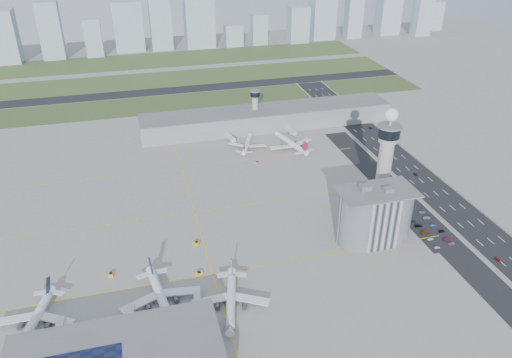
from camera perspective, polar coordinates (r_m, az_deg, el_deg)
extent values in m
plane|color=#9F9C94|center=(288.94, 1.81, -5.85)|extent=(1000.00, 1000.00, 0.00)
cube|color=#3F5227|center=(483.57, -8.24, 8.68)|extent=(480.00, 50.00, 0.08)
cube|color=#48612E|center=(554.31, -9.30, 11.23)|extent=(480.00, 60.00, 0.08)
cube|color=#425B2B|center=(630.86, -10.19, 13.31)|extent=(480.00, 70.00, 0.08)
cube|color=black|center=(518.31, -8.80, 10.03)|extent=(480.00, 22.00, 0.10)
cube|color=black|center=(335.91, 20.98, -2.57)|extent=(28.00, 500.00, 0.10)
cube|color=#9E9E99|center=(328.12, 18.99, -2.85)|extent=(0.60, 500.00, 1.20)
cube|color=#9E9E99|center=(343.56, 22.91, -2.14)|extent=(0.60, 500.00, 1.20)
cube|color=black|center=(315.86, 18.24, -4.15)|extent=(18.00, 260.00, 0.08)
cube|color=black|center=(306.69, 19.07, -5.37)|extent=(20.00, 44.00, 0.10)
cube|color=yellow|center=(258.37, -4.93, -10.80)|extent=(260.00, 0.60, 0.01)
cube|color=yellow|center=(306.58, -7.01, -3.83)|extent=(260.00, 0.60, 0.01)
cube|color=yellow|center=(358.37, -8.49, 1.20)|extent=(260.00, 0.60, 0.01)
cube|color=yellow|center=(306.58, -7.01, -3.83)|extent=(0.60, 260.00, 0.01)
cylinder|color=#ADAAA5|center=(308.47, 14.37, 0.80)|extent=(8.40, 8.40, 48.00)
cylinder|color=#ADAAA5|center=(299.10, 14.87, 4.52)|extent=(11.00, 11.00, 4.00)
cylinder|color=black|center=(297.54, 14.97, 5.22)|extent=(13.00, 13.00, 6.00)
cylinder|color=slate|center=(296.21, 15.05, 5.84)|extent=(14.00, 14.00, 1.00)
cylinder|color=#ADAAA5|center=(295.28, 15.11, 6.28)|extent=(1.60, 1.60, 5.00)
sphere|color=white|center=(293.66, 15.23, 7.09)|extent=(8.00, 8.00, 8.00)
cylinder|color=#ADAAA5|center=(418.08, -0.11, 7.76)|extent=(5.00, 5.00, 28.00)
cylinder|color=black|center=(412.92, -0.11, 9.71)|extent=(8.00, 8.00, 4.00)
cylinder|color=slate|center=(412.10, -0.11, 10.03)|extent=(8.60, 8.60, 0.80)
cube|color=#B2B2B7|center=(281.56, 13.38, -4.09)|extent=(18.00, 24.00, 30.00)
cylinder|color=#B2B2B7|center=(277.78, 11.72, -4.38)|extent=(24.00, 24.00, 30.00)
cylinder|color=#B2B2B7|center=(285.58, 14.98, -3.81)|extent=(24.00, 24.00, 30.00)
cube|color=slate|center=(273.70, 13.74, -1.38)|extent=(42.00, 24.00, 0.80)
cube|color=slate|center=(272.57, 12.37, -0.95)|extent=(6.00, 5.00, 3.00)
cube|color=slate|center=(273.85, 14.88, -1.21)|extent=(5.00, 4.00, 2.40)
cube|color=gray|center=(421.17, 1.29, 6.97)|extent=(210.00, 32.00, 15.00)
cube|color=slate|center=(418.29, 1.30, 7.97)|extent=(210.00, 32.00, 0.80)
cube|color=slate|center=(210.85, -15.91, -18.76)|extent=(84.00, 42.00, 0.80)
imported|color=white|center=(291.63, 19.99, -7.36)|extent=(3.39, 1.67, 1.11)
imported|color=#A2A3A6|center=(297.06, 19.31, -6.49)|extent=(3.79, 1.79, 1.20)
imported|color=#97320F|center=(301.88, 18.71, -5.75)|extent=(4.91, 2.82, 1.29)
imported|color=black|center=(306.29, 18.08, -5.10)|extent=(4.59, 2.26, 1.28)
imported|color=#19244A|center=(309.13, 17.41, -4.65)|extent=(3.76, 1.77, 1.24)
imported|color=#B3AFC0|center=(315.01, 17.01, -3.90)|extent=(3.91, 1.59, 1.26)
imported|color=#A0A0A0|center=(297.44, 21.46, -6.89)|extent=(4.04, 2.01, 1.10)
imported|color=#A51841|center=(300.18, 21.01, -6.42)|extent=(4.64, 2.29, 1.30)
imported|color=black|center=(306.03, 20.46, -5.60)|extent=(3.44, 1.47, 1.16)
imported|color=#284E80|center=(309.61, 19.59, -5.00)|extent=(3.65, 1.55, 1.17)
imported|color=silver|center=(315.38, 18.95, -4.20)|extent=(4.67, 2.46, 1.25)
imported|color=gray|center=(320.04, 18.44, -3.60)|extent=(4.46, 2.15, 1.25)
imported|color=maroon|center=(294.83, 25.89, -8.28)|extent=(1.53, 3.45, 1.15)
imported|color=black|center=(362.62, 17.78, 0.50)|extent=(1.32, 3.67, 1.21)
imported|color=navy|center=(429.54, 13.02, 5.67)|extent=(2.52, 4.70, 1.25)
imported|color=#9FA1AB|center=(473.82, 8.20, 8.32)|extent=(1.83, 3.53, 1.15)
cube|color=#9EADC1|center=(669.68, -27.12, 14.26)|extent=(35.81, 28.65, 60.36)
cube|color=#9EADC1|center=(664.62, -22.43, 15.42)|extent=(25.49, 20.39, 66.89)
cube|color=#9EADC1|center=(661.11, -18.10, 15.11)|extent=(20.04, 16.03, 45.20)
cube|color=#9EADC1|center=(677.32, -14.40, 16.61)|extent=(35.76, 28.61, 61.22)
cube|color=#9EADC1|center=(671.81, -10.94, 17.84)|extent=(26.33, 21.06, 83.39)
cube|color=#9EADC1|center=(680.13, -6.51, 17.37)|extent=(36.96, 29.57, 62.11)
cube|color=#9EADC1|center=(683.10, -2.60, 16.09)|extent=(23.01, 18.41, 27.75)
cube|color=#9EADC1|center=(689.77, 0.36, 16.72)|extent=(20.22, 16.18, 38.97)
cube|color=#9EADC1|center=(702.94, 4.85, 17.19)|extent=(26.14, 20.92, 46.89)
cube|color=#9EADC1|center=(724.55, 7.66, 18.78)|extent=(32.26, 25.81, 81.20)
cube|color=#9EADC1|center=(736.87, 11.13, 18.18)|extent=(21.59, 17.28, 68.75)
cube|color=#9EADC1|center=(771.81, 14.92, 18.05)|extent=(30.25, 24.20, 63.40)
cube|color=#9EADC1|center=(776.34, 18.56, 17.92)|extent=(23.04, 18.43, 71.56)
cube|color=#9EADC1|center=(821.27, 19.62, 17.20)|extent=(22.64, 18.11, 41.06)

